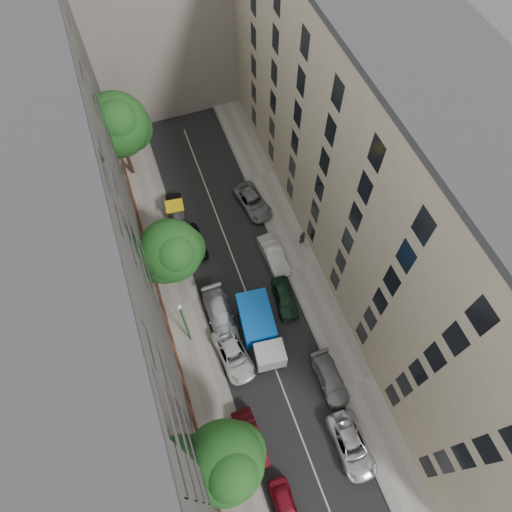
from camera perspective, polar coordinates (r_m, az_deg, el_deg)
name	(u,v)px	position (r m, az deg, el deg)	size (l,w,h in m)	color
ground	(244,286)	(39.88, -1.56, -3.73)	(120.00, 120.00, 0.00)	#4C4C49
road_surface	(244,286)	(39.87, -1.56, -3.72)	(8.00, 44.00, 0.02)	black
sidewalk_left	(182,305)	(39.51, -9.18, -6.04)	(3.00, 44.00, 0.15)	gray
sidewalk_right	(302,267)	(40.85, 5.75, -1.33)	(3.00, 44.00, 0.15)	gray
building_left	(78,269)	(31.43, -21.36, -1.52)	(8.00, 44.00, 20.00)	#494644
building_right	(384,179)	(34.67, 15.72, 9.27)	(8.00, 44.00, 20.00)	#C1B096
building_endcap	(150,6)	(52.48, -13.12, 28.16)	(18.00, 12.00, 18.00)	gray
tarp_truck	(260,330)	(36.60, 0.49, -9.19)	(3.02, 6.32, 2.81)	black
car_left_0	(285,507)	(35.23, 3.71, -28.83)	(1.50, 3.73, 1.27)	maroon
car_left_1	(251,439)	(35.43, -0.69, -21.89)	(1.51, 4.32, 1.42)	#4D0F15
car_left_2	(234,355)	(36.89, -2.82, -12.23)	(2.24, 4.86, 1.35)	silver
car_left_3	(220,315)	(38.06, -4.53, -7.30)	(2.08, 5.12, 1.49)	#BDBCC1
car_left_4	(195,242)	(41.61, -7.61, 1.74)	(1.57, 3.89, 1.33)	black
car_left_5	(176,213)	(43.62, -9.95, 5.34)	(1.47, 4.22, 1.39)	black
car_right_0	(352,446)	(36.06, 11.85, -22.18)	(2.28, 4.95, 1.38)	silver
car_right_1	(330,379)	(36.79, 9.24, -14.94)	(1.81, 4.45, 1.29)	gray
car_right_2	(285,298)	(38.67, 3.61, -5.28)	(1.62, 4.02, 1.37)	black
car_right_3	(274,255)	(40.49, 2.23, 0.10)	(1.54, 4.42, 1.46)	silver
car_right_4	(253,202)	(43.75, -0.42, 6.78)	(2.22, 4.81, 1.34)	slate
tree_near	(226,463)	(30.16, -3.73, -24.45)	(5.24, 4.96, 8.51)	#382619
tree_mid	(173,252)	(36.48, -10.40, 0.46)	(5.37, 5.11, 7.35)	#382619
tree_far	(118,127)	(43.87, -16.85, 15.17)	(6.04, 5.87, 9.42)	#382619
lamp_post	(184,320)	(34.35, -8.99, -7.93)	(0.36, 0.36, 6.76)	#1B602C
pedestrian	(302,238)	(41.27, 5.81, 2.30)	(0.64, 0.42, 1.75)	black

